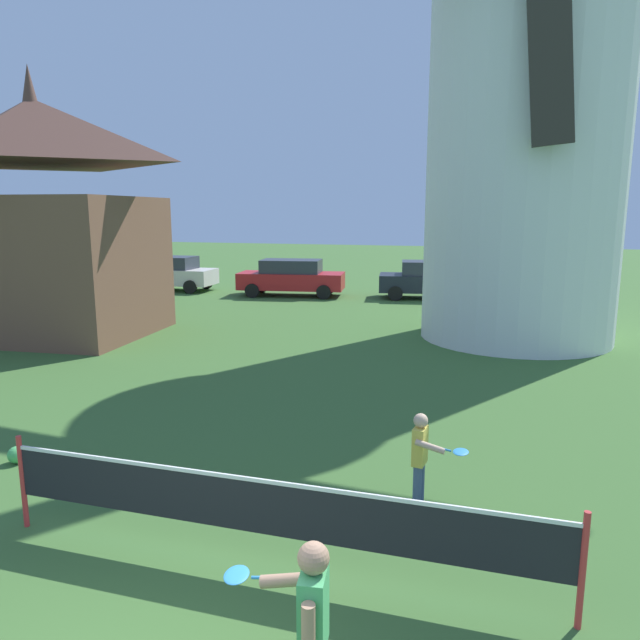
% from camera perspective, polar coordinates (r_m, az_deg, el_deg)
% --- Properties ---
extents(windmill, '(10.22, 6.02, 15.22)m').
position_cam_1_polar(windmill, '(17.77, 19.73, 21.50)').
color(windmill, white).
rests_on(windmill, ground_plane).
extents(tennis_net, '(5.96, 0.06, 1.10)m').
position_cam_1_polar(tennis_net, '(6.13, -5.61, -17.73)').
color(tennis_net, red).
rests_on(tennis_net, ground_plane).
extents(player_near, '(0.82, 0.48, 1.44)m').
position_cam_1_polar(player_near, '(4.47, -0.93, -27.75)').
color(player_near, slate).
rests_on(player_near, ground_plane).
extents(player_far, '(0.69, 0.56, 1.18)m').
position_cam_1_polar(player_far, '(7.42, 9.89, -12.75)').
color(player_far, slate).
rests_on(player_far, ground_plane).
extents(stray_ball, '(0.25, 0.25, 0.25)m').
position_cam_1_polar(stray_ball, '(9.70, -27.48, -11.59)').
color(stray_ball, '#4CB259').
rests_on(stray_ball, ground_plane).
extents(parked_car_cream, '(4.24, 2.05, 1.56)m').
position_cam_1_polar(parked_car_cream, '(27.84, -14.46, 4.48)').
color(parked_car_cream, silver).
rests_on(parked_car_cream, ground_plane).
extents(parked_car_red, '(4.68, 2.38, 1.56)m').
position_cam_1_polar(parked_car_red, '(25.23, -2.82, 4.21)').
color(parked_car_red, red).
rests_on(parked_car_red, ground_plane).
extents(parked_car_black, '(4.41, 2.39, 1.56)m').
position_cam_1_polar(parked_car_black, '(24.83, 10.72, 3.93)').
color(parked_car_black, '#1E232D').
rests_on(parked_car_black, ground_plane).
extents(chapel, '(6.67, 5.14, 7.60)m').
position_cam_1_polar(chapel, '(18.88, -25.61, 8.59)').
color(chapel, brown).
rests_on(chapel, ground_plane).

